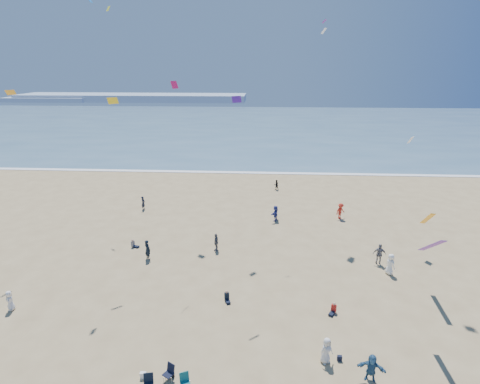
{
  "coord_description": "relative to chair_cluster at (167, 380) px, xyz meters",
  "views": [
    {
      "loc": [
        3.31,
        -14.43,
        17.01
      ],
      "look_at": [
        2.0,
        8.0,
        9.32
      ],
      "focal_mm": 28.0,
      "sensor_mm": 36.0,
      "label": 1
    }
  ],
  "objects": [
    {
      "name": "seated_group",
      "position": [
        4.74,
        5.05,
        -0.08
      ],
      "size": [
        18.77,
        22.41,
        0.84
      ],
      "color": "white",
      "rests_on": "ground"
    },
    {
      "name": "surf_line",
      "position": [
        1.64,
        43.54,
        -0.46
      ],
      "size": [
        220.0,
        1.2,
        0.08
      ],
      "primitive_type": "cube",
      "color": "white",
      "rests_on": "ground"
    },
    {
      "name": "headland_near",
      "position": [
        -98.36,
        163.54,
        0.5
      ],
      "size": [
        40.0,
        14.0,
        2.0
      ],
      "primitive_type": "cube",
      "color": "#7A8EA8",
      "rests_on": "ground"
    },
    {
      "name": "white_tote",
      "position": [
        -1.54,
        0.55,
        -0.3
      ],
      "size": [
        0.35,
        0.2,
        0.4
      ],
      "primitive_type": "cube",
      "color": "white",
      "rests_on": "ground"
    },
    {
      "name": "kites_aloft",
      "position": [
        10.79,
        10.63,
        13.32
      ],
      "size": [
        36.77,
        36.14,
        30.08
      ],
      "color": "purple",
      "rests_on": "ground"
    },
    {
      "name": "ocean",
      "position": [
        1.64,
        93.54,
        -0.47
      ],
      "size": [
        220.0,
        100.0,
        0.06
      ],
      "primitive_type": "cube",
      "color": "#476B84",
      "rests_on": "ground"
    },
    {
      "name": "standing_flyers",
      "position": [
        7.93,
        14.89,
        0.38
      ],
      "size": [
        29.97,
        39.84,
        1.94
      ],
      "color": "red",
      "rests_on": "ground"
    },
    {
      "name": "headland_far",
      "position": [
        -58.36,
        168.54,
        1.1
      ],
      "size": [
        110.0,
        20.0,
        3.2
      ],
      "primitive_type": "cube",
      "color": "#7A8EA8",
      "rests_on": "ground"
    },
    {
      "name": "chair_cluster",
      "position": [
        0.0,
        0.0,
        0.0
      ],
      "size": [
        2.74,
        1.56,
        1.0
      ],
      "color": "black",
      "rests_on": "ground"
    },
    {
      "name": "black_backpack",
      "position": [
        0.04,
        0.74,
        -0.31
      ],
      "size": [
        0.3,
        0.22,
        0.38
      ],
      "primitive_type": "cube",
      "color": "black",
      "rests_on": "ground"
    },
    {
      "name": "navy_bag",
      "position": [
        9.91,
        2.57,
        -0.33
      ],
      "size": [
        0.28,
        0.18,
        0.34
      ],
      "primitive_type": "cube",
      "color": "black",
      "rests_on": "ground"
    }
  ]
}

